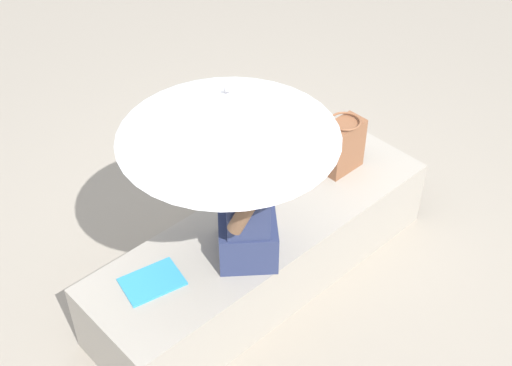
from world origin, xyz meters
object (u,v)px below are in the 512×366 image
object	(u,v)px
person_seated	(247,191)
handbag_black	(343,145)
magazine	(152,282)
parasol	(228,115)

from	to	relation	value
person_seated	handbag_black	xyz separation A→B (m)	(-0.84, -0.12, -0.23)
person_seated	magazine	xyz separation A→B (m)	(0.48, -0.15, -0.38)
parasol	magazine	size ratio (longest dim) A/B	3.54
handbag_black	parasol	bearing A→B (deg)	7.05
person_seated	magazine	size ratio (longest dim) A/B	3.21
parasol	magazine	distance (m)	0.94
parasol	handbag_black	distance (m)	1.17
handbag_black	person_seated	bearing A→B (deg)	8.41
magazine	person_seated	bearing A→B (deg)	173.86
parasol	handbag_black	bearing A→B (deg)	-172.95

